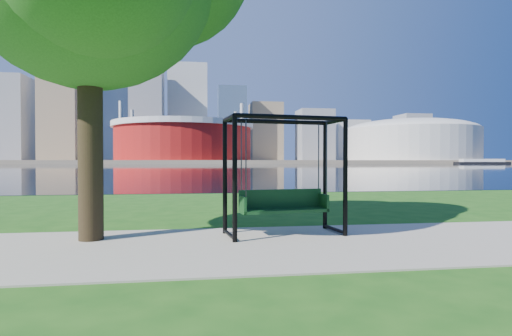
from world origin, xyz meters
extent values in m
plane|color=#1E5114|center=(0.00, 0.00, 0.00)|extent=(900.00, 900.00, 0.00)
cube|color=#9E937F|center=(0.00, -0.50, 0.01)|extent=(120.00, 4.00, 0.03)
cube|color=black|center=(0.00, 102.00, 0.01)|extent=(900.00, 180.00, 0.02)
cube|color=#937F60|center=(0.00, 306.00, 1.00)|extent=(900.00, 228.00, 2.00)
cylinder|color=maroon|center=(-10.00, 235.00, 13.00)|extent=(80.00, 80.00, 22.00)
cylinder|color=silver|center=(-10.00, 235.00, 22.50)|extent=(83.00, 83.00, 3.00)
cylinder|color=silver|center=(22.91, 254.00, 18.00)|extent=(2.00, 2.00, 32.00)
cylinder|color=silver|center=(-42.91, 254.00, 18.00)|extent=(2.00, 2.00, 32.00)
cylinder|color=silver|center=(-42.91, 216.00, 18.00)|extent=(2.00, 2.00, 32.00)
cylinder|color=silver|center=(22.91, 216.00, 18.00)|extent=(2.00, 2.00, 32.00)
cylinder|color=beige|center=(135.00, 235.00, 12.00)|extent=(84.00, 84.00, 20.00)
ellipsoid|color=beige|center=(135.00, 235.00, 21.00)|extent=(84.00, 84.00, 15.12)
cube|color=gray|center=(-140.00, 310.00, 33.00)|extent=(28.00, 28.00, 62.00)
cube|color=#998466|center=(-100.00, 300.00, 46.00)|extent=(26.00, 26.00, 88.00)
cube|color=slate|center=(-70.00, 325.00, 49.50)|extent=(30.00, 24.00, 95.00)
cube|color=gray|center=(-40.00, 305.00, 38.00)|extent=(24.00, 24.00, 72.00)
cube|color=silver|center=(-10.00, 335.00, 42.00)|extent=(32.00, 28.00, 80.00)
cube|color=slate|center=(25.00, 310.00, 31.00)|extent=(22.00, 22.00, 58.00)
cube|color=#998466|center=(55.00, 325.00, 26.00)|extent=(26.00, 26.00, 48.00)
cube|color=gray|center=(95.00, 315.00, 23.00)|extent=(28.00, 24.00, 42.00)
cube|color=silver|center=(135.00, 340.00, 20.00)|extent=(30.00, 26.00, 36.00)
cube|color=gray|center=(185.00, 320.00, 22.00)|extent=(24.00, 24.00, 40.00)
cube|color=#998466|center=(225.00, 335.00, 18.00)|extent=(26.00, 26.00, 32.00)
sphere|color=#998466|center=(-100.00, 300.00, 93.50)|extent=(10.00, 10.00, 10.00)
cylinder|color=black|center=(-0.75, -0.17, 1.26)|extent=(0.11, 0.11, 2.53)
cylinder|color=black|center=(1.65, 0.14, 1.26)|extent=(0.11, 0.11, 2.53)
cylinder|color=black|center=(-0.88, 0.81, 1.26)|extent=(0.11, 0.11, 2.53)
cylinder|color=black|center=(1.52, 1.13, 1.26)|extent=(0.11, 0.11, 2.53)
cylinder|color=black|center=(0.45, -0.01, 2.53)|extent=(2.41, 0.41, 0.10)
cylinder|color=black|center=(0.32, 0.97, 2.53)|extent=(2.41, 0.41, 0.10)
cylinder|color=black|center=(-0.81, 0.32, 2.53)|extent=(0.23, 0.99, 0.10)
cylinder|color=black|center=(-0.81, 0.32, 0.09)|extent=(0.21, 0.99, 0.08)
cylinder|color=black|center=(1.59, 0.64, 2.53)|extent=(0.23, 0.99, 0.10)
cylinder|color=black|center=(1.59, 0.64, 0.09)|extent=(0.21, 0.99, 0.08)
cube|color=black|center=(0.39, 0.48, 0.55)|extent=(1.97, 0.74, 0.07)
cube|color=black|center=(0.36, 0.69, 0.79)|extent=(1.91, 0.31, 0.42)
cube|color=black|center=(-0.53, 0.35, 0.70)|extent=(0.12, 0.50, 0.37)
cube|color=black|center=(1.31, 0.60, 0.70)|extent=(0.12, 0.50, 0.37)
cylinder|color=#36363C|center=(-0.49, 0.16, 1.68)|extent=(0.03, 0.03, 1.59)
cylinder|color=#36363C|center=(1.31, 0.39, 1.68)|extent=(0.03, 0.03, 1.59)
cylinder|color=#36363C|center=(-0.54, 0.56, 1.68)|extent=(0.03, 0.03, 1.59)
cylinder|color=#36363C|center=(1.26, 0.80, 1.68)|extent=(0.03, 0.03, 1.59)
cylinder|color=black|center=(-3.62, 0.48, 2.42)|extent=(0.48, 0.48, 4.85)
cube|color=black|center=(146.38, 182.72, 0.55)|extent=(27.27, 11.36, 1.06)
cube|color=silver|center=(146.38, 182.72, 1.87)|extent=(21.83, 9.18, 1.59)
camera|label=1|loc=(-1.46, -7.99, 1.63)|focal=28.00mm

